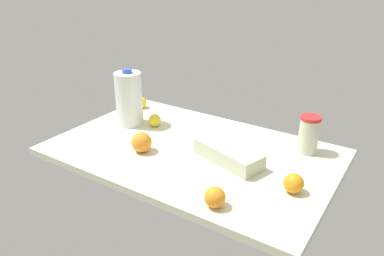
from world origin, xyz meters
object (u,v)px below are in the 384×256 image
object	(u,v)px
orange_by_jug	(294,183)
orange_near_front	(142,142)
milk_jug	(129,99)
tumbler_cup	(309,134)
lemon_far_back	(155,120)
egg_carton	(228,154)
lemon_beside_bowl	(141,102)
orange_loose	(215,197)

from	to	relation	value
orange_by_jug	orange_near_front	world-z (taller)	orange_near_front
milk_jug	tumbler_cup	distance (cm)	85.11
lemon_far_back	milk_jug	bearing A→B (deg)	-161.24
orange_near_front	milk_jug	bearing A→B (deg)	140.47
tumbler_cup	egg_carton	bearing A→B (deg)	-133.22
tumbler_cup	lemon_beside_bowl	world-z (taller)	tumbler_cup
orange_loose	lemon_beside_bowl	bearing A→B (deg)	144.54
egg_carton	orange_by_jug	bearing A→B (deg)	3.20
tumbler_cup	orange_near_front	size ratio (longest dim) A/B	1.89
orange_near_front	orange_loose	xyz separation A→B (cm)	(45.52, -17.05, -0.76)
milk_jug	tumbler_cup	bearing A→B (deg)	12.29
tumbler_cup	lemon_beside_bowl	bearing A→B (deg)	178.98
orange_near_front	lemon_far_back	distance (cm)	26.86
milk_jug	orange_by_jug	bearing A→B (deg)	-9.40
lemon_beside_bowl	milk_jug	bearing A→B (deg)	-63.22
milk_jug	lemon_beside_bowl	distance (cm)	24.27
milk_jug	orange_by_jug	xyz separation A→B (cm)	(88.42, -14.64, -9.60)
orange_loose	tumbler_cup	bearing A→B (deg)	76.32
egg_carton	orange_near_front	bearing A→B (deg)	-143.90
tumbler_cup	lemon_far_back	world-z (taller)	tumbler_cup
orange_by_jug	egg_carton	bearing A→B (deg)	166.57
egg_carton	orange_near_front	distance (cm)	36.93
milk_jug	tumbler_cup	size ratio (longest dim) A/B	1.71
tumbler_cup	orange_near_front	distance (cm)	70.20
lemon_far_back	lemon_beside_bowl	xyz separation A→B (cm)	(-22.06, 15.63, 0.10)
milk_jug	lemon_beside_bowl	bearing A→B (deg)	116.78
egg_carton	orange_near_front	world-z (taller)	orange_near_front
lemon_beside_bowl	egg_carton	bearing A→B (deg)	-21.64
orange_by_jug	lemon_beside_bowl	distance (cm)	104.21
milk_jug	tumbler_cup	xyz separation A→B (cm)	(83.02, 18.08, -4.97)
milk_jug	egg_carton	bearing A→B (deg)	-7.34
egg_carton	lemon_beside_bowl	xyz separation A→B (cm)	(-68.86, 27.32, -0.13)
orange_loose	orange_near_front	bearing A→B (deg)	159.46
lemon_far_back	lemon_beside_bowl	world-z (taller)	lemon_beside_bowl
lemon_far_back	orange_near_front	bearing A→B (deg)	-63.43
orange_by_jug	milk_jug	bearing A→B (deg)	170.60
milk_jug	tumbler_cup	world-z (taller)	milk_jug
egg_carton	lemon_beside_bowl	distance (cm)	74.08
egg_carton	tumbler_cup	bearing A→B (deg)	63.41
milk_jug	lemon_far_back	distance (cm)	16.29
tumbler_cup	orange_loose	world-z (taller)	tumbler_cup
orange_by_jug	orange_near_front	bearing A→B (deg)	-175.33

